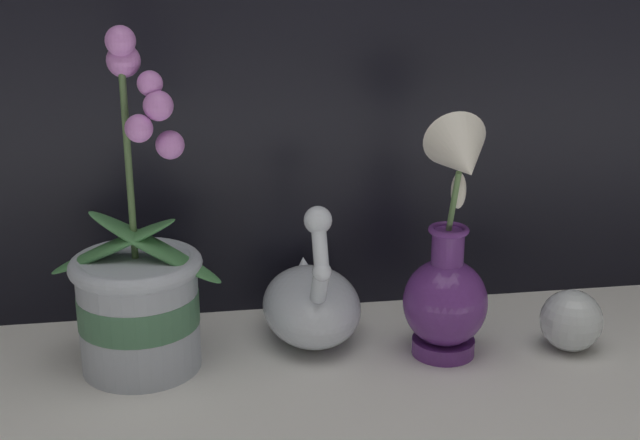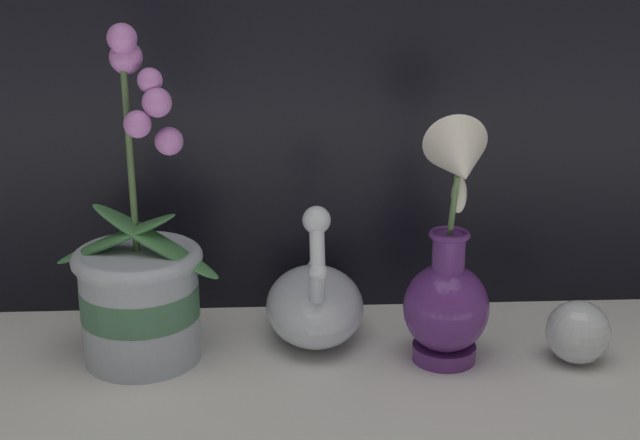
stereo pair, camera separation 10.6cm
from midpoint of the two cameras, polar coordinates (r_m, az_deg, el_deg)
ground_plane at (r=1.01m, az=-0.10°, el=-11.99°), size 2.80×2.80×0.00m
orchid_potted_plant at (r=1.09m, az=-14.31°, el=-4.71°), size 0.21×0.16×0.41m
swan_figurine at (r=1.15m, az=-3.24°, el=-5.25°), size 0.13×0.20×0.20m
blue_vase at (r=1.08m, az=5.47°, el=-3.38°), size 0.10×0.14×0.31m
glass_sphere at (r=1.15m, az=13.26°, el=-6.34°), size 0.08×0.08×0.08m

